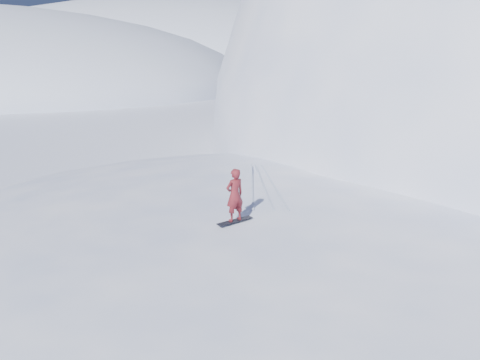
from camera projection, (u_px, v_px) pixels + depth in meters
The scene contains 8 objects.
ground at pixel (288, 296), 15.32m from camera, with size 400.00×400.00×0.00m, color white.
near_ridge at pixel (319, 258), 17.99m from camera, with size 36.00×28.00×4.80m, color white.
peak_shoulder at pixel (452, 159), 32.55m from camera, with size 28.00×24.00×18.00m, color white.
far_ridge_c at pixel (169, 69), 125.47m from camera, with size 140.00×90.00×36.00m, color white.
wind_bumps at pixel (277, 265), 17.41m from camera, with size 16.00×14.40×1.00m.
snowboard at pixel (235, 221), 15.22m from camera, with size 1.29×0.24×0.02m, color black.
snowboarder at pixel (235, 195), 14.96m from camera, with size 0.64×0.42×1.76m, color maroon.
board_tracks at pixel (263, 184), 19.05m from camera, with size 2.26×5.93×0.04m.
Camera 1 is at (0.75, -13.60, 8.14)m, focal length 35.00 mm.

